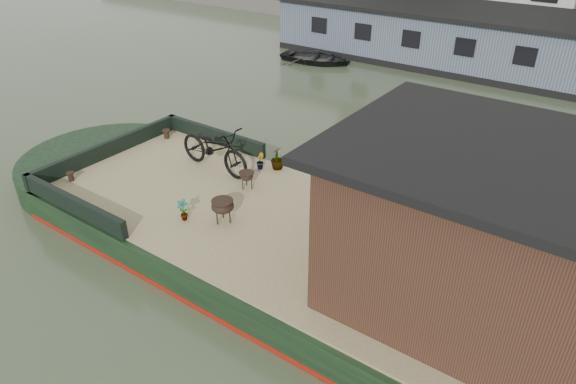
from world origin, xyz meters
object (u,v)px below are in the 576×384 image
Objects in this scene: cabin at (478,228)px; dinghy at (317,55)px; potted_plant_a at (183,210)px; brazier_rear at (247,180)px; brazier_front at (223,211)px; bicycle at (214,148)px.

dinghy is at bearing 131.27° from cabin.
dinghy is (-4.82, 11.90, -0.56)m from potted_plant_a.
cabin is 9.54× the size of potted_plant_a.
cabin is 11.19× the size of brazier_rear.
potted_plant_a is at bearing -149.00° from brazier_front.
bicycle is (-5.71, 0.90, -0.73)m from cabin.
potted_plant_a is 0.14× the size of dinghy.
brazier_front reaches higher than brazier_rear.
bicycle is 2.10m from brazier_front.
cabin reaches higher than brazier_rear.
potted_plant_a is 1.17× the size of brazier_rear.
cabin is 2.10× the size of bicycle.
potted_plant_a is 12.85m from dinghy.
brazier_front is 0.15× the size of dinghy.
brazier_front is at bearing -69.67° from brazier_rear.
bicycle is 0.65× the size of dinghy.
brazier_rear is at bearing 171.87° from cabin.
bicycle is 2.04m from potted_plant_a.
potted_plant_a is at bearing -150.14° from bicycle.
bicycle reaches higher than brazier_rear.
bicycle is at bearing 116.20° from potted_plant_a.
potted_plant_a is (-4.82, -0.91, -1.02)m from cabin.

